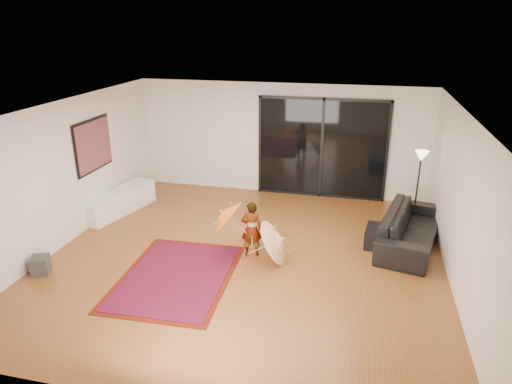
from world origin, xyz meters
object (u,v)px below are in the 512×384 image
(media_console, at_px, (120,201))
(child, at_px, (251,229))
(sofa, at_px, (411,228))
(ottoman, at_px, (383,237))

(media_console, distance_m, child, 3.57)
(media_console, bearing_deg, child, -5.56)
(sofa, relative_size, child, 2.24)
(media_console, xyz_separation_m, sofa, (6.20, -0.15, 0.08))
(ottoman, height_order, child, child)
(ottoman, bearing_deg, media_console, 176.62)
(sofa, xyz_separation_m, ottoman, (-0.51, -0.19, -0.16))
(media_console, height_order, sofa, sofa)
(sofa, distance_m, child, 3.07)
(media_console, relative_size, child, 1.79)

